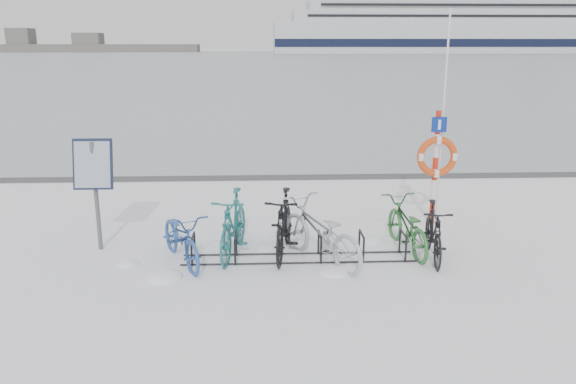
{
  "coord_description": "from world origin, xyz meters",
  "views": [
    {
      "loc": [
        -0.59,
        -9.03,
        3.59
      ],
      "look_at": [
        -0.16,
        0.6,
        1.04
      ],
      "focal_mm": 35.0,
      "sensor_mm": 36.0,
      "label": 1
    }
  ],
  "objects_px": {
    "lifebuoy_station": "(437,157)",
    "cruise_ferry": "(445,21)",
    "info_board": "(94,171)",
    "bike_rack": "(299,249)"
  },
  "relations": [
    {
      "from": "lifebuoy_station",
      "to": "cruise_ferry",
      "type": "distance_m",
      "value": 232.07
    },
    {
      "from": "cruise_ferry",
      "to": "info_board",
      "type": "bearing_deg",
      "value": -108.99
    },
    {
      "from": "bike_rack",
      "to": "info_board",
      "type": "xyz_separation_m",
      "value": [
        -3.55,
        0.63,
        1.27
      ]
    },
    {
      "from": "lifebuoy_station",
      "to": "cruise_ferry",
      "type": "height_order",
      "value": "cruise_ferry"
    },
    {
      "from": "info_board",
      "to": "lifebuoy_station",
      "type": "height_order",
      "value": "lifebuoy_station"
    },
    {
      "from": "bike_rack",
      "to": "cruise_ferry",
      "type": "bearing_deg",
      "value": 71.88
    },
    {
      "from": "info_board",
      "to": "cruise_ferry",
      "type": "distance_m",
      "value": 235.17
    },
    {
      "from": "lifebuoy_station",
      "to": "cruise_ferry",
      "type": "bearing_deg",
      "value": 72.41
    },
    {
      "from": "bike_rack",
      "to": "info_board",
      "type": "distance_m",
      "value": 3.82
    },
    {
      "from": "bike_rack",
      "to": "cruise_ferry",
      "type": "distance_m",
      "value": 234.7
    }
  ]
}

